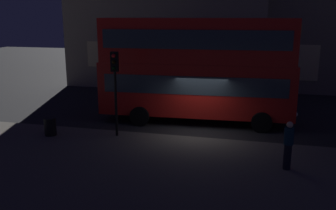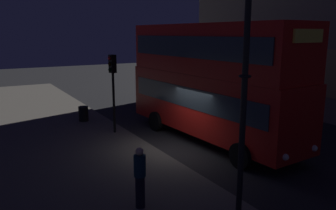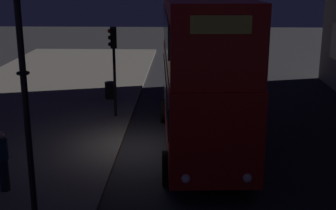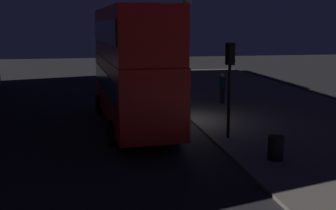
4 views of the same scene
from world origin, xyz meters
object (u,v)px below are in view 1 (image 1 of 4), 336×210
at_px(double_decker_bus, 196,65).
at_px(litter_bin, 50,127).
at_px(traffic_light_near_kerb, 115,76).
at_px(pedestrian, 288,145).

distance_m(double_decker_bus, litter_bin, 7.64).
height_order(double_decker_bus, litter_bin, double_decker_bus).
distance_m(traffic_light_near_kerb, pedestrian, 7.73).
distance_m(pedestrian, litter_bin, 10.28).
relative_size(traffic_light_near_kerb, litter_bin, 4.67).
relative_size(traffic_light_near_kerb, pedestrian, 2.16).
relative_size(double_decker_bus, traffic_light_near_kerb, 2.62).
xyz_separation_m(double_decker_bus, pedestrian, (4.24, -5.57, -1.92)).
height_order(double_decker_bus, traffic_light_near_kerb, double_decker_bus).
xyz_separation_m(traffic_light_near_kerb, litter_bin, (-2.95, -0.65, -2.32)).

